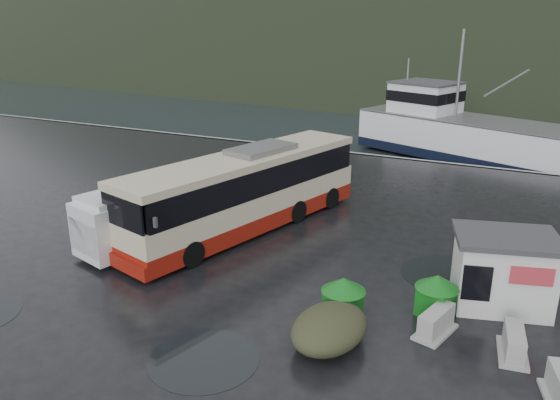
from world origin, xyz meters
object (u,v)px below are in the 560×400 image
at_px(waste_bin_right, 434,314).
at_px(jersey_barrier_c, 435,333).
at_px(white_van, 152,243).
at_px(coach_bus, 246,228).
at_px(waste_bin_left, 342,318).
at_px(dome_tent, 329,344).
at_px(fishing_trawler, 486,144).
at_px(ticket_kiosk, 498,305).
at_px(jersey_barrier_b, 512,355).

relative_size(waste_bin_right, jersey_barrier_c, 0.87).
bearing_deg(white_van, coach_bus, 65.03).
bearing_deg(waste_bin_left, dome_tent, -84.96).
bearing_deg(fishing_trawler, white_van, -91.54).
distance_m(white_van, waste_bin_left, 9.32).
relative_size(dome_tent, ticket_kiosk, 0.88).
relative_size(ticket_kiosk, jersey_barrier_c, 2.00).
height_order(dome_tent, jersey_barrier_b, dome_tent).
height_order(white_van, waste_bin_right, white_van).
xyz_separation_m(waste_bin_left, waste_bin_right, (2.54, 1.45, 0.00)).
distance_m(coach_bus, jersey_barrier_c, 10.38).
relative_size(white_van, waste_bin_left, 4.40).
height_order(coach_bus, waste_bin_right, coach_bus).
height_order(waste_bin_right, fishing_trawler, fishing_trawler).
bearing_deg(waste_bin_right, dome_tent, -128.80).
relative_size(waste_bin_left, dome_tent, 0.50).
bearing_deg(dome_tent, jersey_barrier_b, 19.98).
xyz_separation_m(coach_bus, ticket_kiosk, (10.65, -2.36, 0.00)).
distance_m(jersey_barrier_b, jersey_barrier_c, 2.14).
xyz_separation_m(waste_bin_left, jersey_barrier_b, (4.89, 0.20, 0.00)).
xyz_separation_m(white_van, jersey_barrier_b, (13.96, -1.99, 0.00)).
relative_size(coach_bus, dome_tent, 4.57).
distance_m(coach_bus, waste_bin_right, 9.70).
distance_m(dome_tent, fishing_trawler, 29.01).
height_order(waste_bin_left, jersey_barrier_c, waste_bin_left).
xyz_separation_m(white_van, waste_bin_left, (9.06, -2.19, 0.00)).
height_order(white_van, jersey_barrier_b, white_van).
bearing_deg(dome_tent, white_van, 157.98).
distance_m(coach_bus, waste_bin_left, 8.29).
xyz_separation_m(white_van, dome_tent, (9.20, -3.72, 0.00)).
xyz_separation_m(jersey_barrier_b, fishing_trawler, (-3.52, 27.26, 0.00)).
height_order(coach_bus, fishing_trawler, fishing_trawler).
xyz_separation_m(coach_bus, fishing_trawler, (7.73, 22.13, 0.00)).
height_order(waste_bin_left, jersey_barrier_b, waste_bin_left).
relative_size(white_van, waste_bin_right, 4.44).
height_order(waste_bin_left, waste_bin_right, waste_bin_left).
bearing_deg(waste_bin_right, jersey_barrier_b, -28.10).
bearing_deg(dome_tent, waste_bin_left, 95.04).
height_order(waste_bin_right, jersey_barrier_c, waste_bin_right).
relative_size(coach_bus, waste_bin_right, 9.20).
distance_m(dome_tent, ticket_kiosk, 6.12).
bearing_deg(dome_tent, fishing_trawler, 87.56).
distance_m(waste_bin_left, dome_tent, 1.54).
xyz_separation_m(coach_bus, jersey_barrier_c, (9.12, -4.95, 0.00)).
bearing_deg(jersey_barrier_b, jersey_barrier_c, 175.38).
xyz_separation_m(dome_tent, ticket_kiosk, (4.16, 4.49, 0.00)).
bearing_deg(waste_bin_left, waste_bin_right, 29.80).
distance_m(waste_bin_left, waste_bin_right, 2.92).
bearing_deg(waste_bin_left, ticket_kiosk, 34.58).
xyz_separation_m(coach_bus, dome_tent, (6.49, -6.86, 0.00)).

